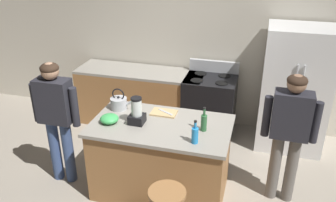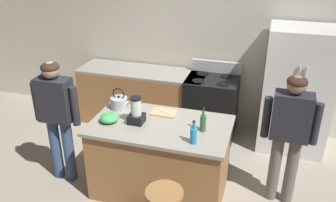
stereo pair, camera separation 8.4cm
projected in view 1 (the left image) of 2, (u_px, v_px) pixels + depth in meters
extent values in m
plane|color=#9E9384|center=(161.00, 189.00, 4.35)|extent=(14.00, 14.00, 0.00)
cube|color=beige|center=(197.00, 40.00, 5.47)|extent=(8.00, 0.10, 2.70)
cube|color=#9E6B3D|center=(161.00, 159.00, 4.16)|extent=(1.51, 0.85, 0.87)
cube|color=gray|center=(161.00, 126.00, 3.97)|extent=(1.57, 0.91, 0.04)
cube|color=#9E6B3D|center=(141.00, 98.00, 5.71)|extent=(2.00, 0.64, 0.87)
cube|color=gray|center=(140.00, 72.00, 5.51)|extent=(2.00, 0.64, 0.04)
cube|color=silver|center=(295.00, 89.00, 4.92)|extent=(0.90, 0.70, 1.76)
cylinder|color=#B7BABF|center=(294.00, 94.00, 4.57)|extent=(0.02, 0.02, 0.79)
cylinder|color=#B7BABF|center=(300.00, 94.00, 4.55)|extent=(0.02, 0.02, 0.79)
cube|color=orange|center=(301.00, 110.00, 4.65)|extent=(0.05, 0.01, 0.05)
cube|color=purple|center=(269.00, 104.00, 4.73)|extent=(0.05, 0.01, 0.05)
cube|color=red|center=(295.00, 109.00, 4.66)|extent=(0.05, 0.01, 0.05)
cube|color=black|center=(209.00, 106.00, 5.40)|extent=(0.76, 0.64, 0.91)
cube|color=black|center=(205.00, 118.00, 5.14)|extent=(0.60, 0.01, 0.24)
cube|color=#B7BABF|center=(214.00, 66.00, 5.42)|extent=(0.76, 0.06, 0.18)
cylinder|color=black|center=(197.00, 81.00, 5.12)|extent=(0.18, 0.18, 0.01)
cylinder|color=black|center=(222.00, 83.00, 5.03)|extent=(0.18, 0.18, 0.01)
cylinder|color=black|center=(201.00, 73.00, 5.38)|extent=(0.18, 0.18, 0.01)
cylinder|color=black|center=(224.00, 76.00, 5.29)|extent=(0.18, 0.18, 0.01)
cylinder|color=#384C7A|center=(55.00, 150.00, 4.38)|extent=(0.13, 0.13, 0.83)
cylinder|color=#384C7A|center=(68.00, 152.00, 4.34)|extent=(0.13, 0.13, 0.83)
cube|color=#26262D|center=(54.00, 101.00, 4.07)|extent=(0.41, 0.23, 0.53)
cylinder|color=#26262D|center=(36.00, 102.00, 4.15)|extent=(0.09, 0.09, 0.48)
cylinder|color=#26262D|center=(75.00, 107.00, 4.04)|extent=(0.09, 0.09, 0.48)
sphere|color=tan|center=(50.00, 71.00, 3.91)|extent=(0.20, 0.20, 0.20)
ellipsoid|color=#332319|center=(49.00, 68.00, 3.90)|extent=(0.21, 0.21, 0.12)
cylinder|color=#66605B|center=(291.00, 169.00, 4.02)|extent=(0.13, 0.13, 0.84)
cylinder|color=#66605B|center=(275.00, 166.00, 4.06)|extent=(0.13, 0.13, 0.84)
cube|color=#26262D|center=(292.00, 115.00, 3.75)|extent=(0.40, 0.23, 0.52)
cylinder|color=#26262D|center=(316.00, 123.00, 3.71)|extent=(0.09, 0.09, 0.47)
cylinder|color=#26262D|center=(267.00, 116.00, 3.84)|extent=(0.09, 0.09, 0.47)
sphere|color=#8C664C|center=(297.00, 84.00, 3.60)|extent=(0.20, 0.20, 0.20)
ellipsoid|color=#332319|center=(297.00, 81.00, 3.58)|extent=(0.21, 0.21, 0.12)
cylinder|color=#9E6B3D|center=(167.00, 193.00, 3.28)|extent=(0.36, 0.36, 0.04)
cube|color=black|center=(137.00, 119.00, 3.97)|extent=(0.17, 0.17, 0.10)
cylinder|color=silver|center=(136.00, 107.00, 3.90)|extent=(0.12, 0.12, 0.19)
cylinder|color=black|center=(136.00, 99.00, 3.86)|extent=(0.12, 0.12, 0.02)
cylinder|color=#2D6638|center=(204.00, 123.00, 3.80)|extent=(0.07, 0.07, 0.18)
cylinder|color=#2D6638|center=(204.00, 112.00, 3.74)|extent=(0.03, 0.03, 0.08)
cylinder|color=black|center=(205.00, 108.00, 3.72)|extent=(0.03, 0.03, 0.02)
cylinder|color=#268CD8|center=(195.00, 136.00, 3.57)|extent=(0.07, 0.07, 0.17)
cylinder|color=#268CD8|center=(195.00, 125.00, 3.52)|extent=(0.03, 0.03, 0.07)
cylinder|color=black|center=(195.00, 121.00, 3.50)|extent=(0.03, 0.03, 0.02)
ellipsoid|color=#3FB259|center=(109.00, 119.00, 3.98)|extent=(0.21, 0.21, 0.10)
cylinder|color=#B7BABF|center=(119.00, 103.00, 4.28)|extent=(0.20, 0.20, 0.14)
sphere|color=black|center=(118.00, 97.00, 4.24)|extent=(0.03, 0.03, 0.03)
cylinder|color=#B7BABF|center=(129.00, 103.00, 4.24)|extent=(0.09, 0.03, 0.08)
torus|color=black|center=(118.00, 94.00, 4.23)|extent=(0.16, 0.02, 0.16)
cube|color=tan|center=(164.00, 113.00, 4.19)|extent=(0.30, 0.20, 0.02)
cube|color=#B7BABF|center=(166.00, 112.00, 4.18)|extent=(0.21, 0.13, 0.01)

